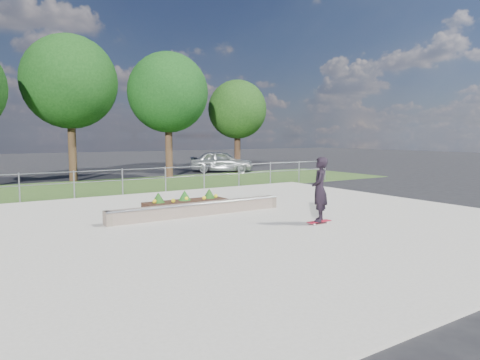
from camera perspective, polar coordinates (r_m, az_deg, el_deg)
name	(u,v)px	position (r m, az deg, el deg)	size (l,w,h in m)	color
ground	(261,219)	(13.46, 2.76, -5.27)	(120.00, 120.00, 0.00)	black
grass_verge	(140,185)	(23.20, -13.24, -0.67)	(30.00, 8.00, 0.02)	#2F4B1E
concrete_slab	(261,218)	(13.45, 2.76, -5.14)	(15.00, 15.00, 0.06)	#AEA99A
fence	(165,176)	(19.88, -9.90, 0.52)	(20.06, 0.06, 1.20)	#9A9EA3
tree_mid_left	(70,82)	(26.42, -21.76, 12.02)	(5.25, 5.25, 8.25)	#332114
tree_mid_right	(168,93)	(27.07, -9.58, 11.39)	(4.90, 4.90, 7.70)	#382316
tree_far_right	(237,110)	(31.15, -0.35, 9.35)	(4.20, 4.20, 6.60)	black
grind_ledge	(199,209)	(13.83, -5.52, -3.87)	(6.00, 0.44, 0.43)	#68584C
planter_bed	(187,203)	(15.28, -7.05, -3.03)	(3.00, 1.20, 0.61)	black
skateboarder	(320,189)	(12.53, 10.58, -1.25)	(0.80, 0.79, 1.95)	silver
parked_car	(222,161)	(30.91, -2.45, 2.49)	(1.81, 4.50, 1.53)	#A1A6AA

